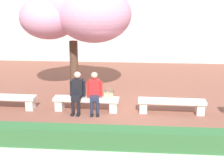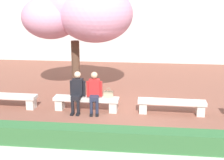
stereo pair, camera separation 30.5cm
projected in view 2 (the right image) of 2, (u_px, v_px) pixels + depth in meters
ground_plane at (128, 112)px, 10.00m from camera, size 100.00×100.00×0.00m
stone_bench_west_end at (6, 98)px, 10.36m from camera, size 2.12×0.47×0.45m
stone_bench_near_west at (86, 101)px, 10.07m from camera, size 2.12×0.47×0.45m
stone_bench_center at (172, 105)px, 9.78m from camera, size 2.12×0.47×0.45m
person_seated_left at (77, 90)px, 9.94m from camera, size 0.51×0.69×1.29m
person_seated_right at (94, 91)px, 9.88m from camera, size 0.51×0.71×1.29m
handbag at (108, 94)px, 9.95m from camera, size 0.30×0.15×0.34m
cherry_tree_main at (78, 13)px, 11.15m from camera, size 4.02×2.60×4.12m
planter_hedge_foreground at (120, 146)px, 6.90m from camera, size 13.33×0.50×0.80m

